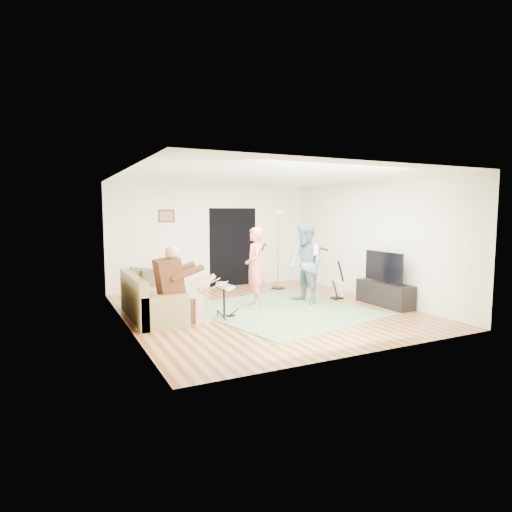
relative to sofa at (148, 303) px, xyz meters
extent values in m
plane|color=brown|center=(2.29, -0.44, -0.28)|extent=(6.00, 6.00, 0.00)
plane|color=white|center=(2.29, -0.44, 2.42)|extent=(6.00, 6.00, 0.00)
plane|color=brown|center=(-0.45, -0.24, 1.27)|extent=(0.00, 2.05, 2.05)
plane|color=black|center=(2.84, 2.55, 0.77)|extent=(2.10, 0.00, 2.10)
cube|color=#3F2314|center=(1.04, 2.55, 1.62)|extent=(0.42, 0.03, 0.32)
cube|color=#4F7446|center=(2.58, -0.62, -0.27)|extent=(3.67, 3.88, 0.02)
cube|color=olive|center=(0.09, 0.00, -0.07)|extent=(0.84, 1.68, 0.41)
cube|color=olive|center=(-0.26, 0.00, 0.14)|extent=(0.16, 2.07, 0.84)
cube|color=olive|center=(0.09, 0.94, 0.02)|extent=(0.84, 0.20, 0.59)
cube|color=olive|center=(0.09, -0.94, 0.02)|extent=(0.84, 0.20, 0.59)
cube|color=#4D2915|center=(0.24, -0.65, 0.57)|extent=(0.40, 0.52, 0.66)
sphere|color=tan|center=(0.31, -0.65, 1.01)|extent=(0.26, 0.26, 0.26)
cylinder|color=black|center=(1.29, -0.65, 0.03)|extent=(0.04, 0.04, 0.59)
cube|color=white|center=(1.29, -0.65, 0.32)|extent=(0.11, 0.59, 0.03)
imported|color=#FD6E6F|center=(2.24, -0.02, 0.56)|extent=(0.57, 0.70, 1.68)
imported|color=slate|center=(3.38, -0.23, 0.59)|extent=(0.75, 0.92, 1.75)
cube|color=black|center=(4.30, -0.13, -0.26)|extent=(0.24, 0.20, 0.03)
cube|color=silver|center=(4.30, -0.13, -0.03)|extent=(0.19, 0.29, 0.38)
cylinder|color=black|center=(4.40, -0.13, 0.36)|extent=(0.20, 0.04, 0.49)
cylinder|color=black|center=(3.71, 1.61, -0.26)|extent=(0.36, 0.36, 0.03)
cylinder|color=#AB8149|center=(3.71, 1.61, 0.71)|extent=(0.05, 0.05, 1.93)
cone|color=white|center=(3.71, 1.61, 1.69)|extent=(0.32, 0.32, 0.13)
cube|color=beige|center=(0.67, 1.24, 0.12)|extent=(0.48, 0.48, 0.04)
cube|color=orange|center=(0.67, 1.41, 0.41)|extent=(0.35, 0.20, 0.37)
cube|color=black|center=(4.79, -1.16, -0.03)|extent=(0.40, 1.40, 0.50)
cube|color=black|center=(4.74, -1.16, 0.57)|extent=(0.06, 1.06, 0.63)
camera|label=1|loc=(-1.67, -8.05, 1.74)|focal=30.00mm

